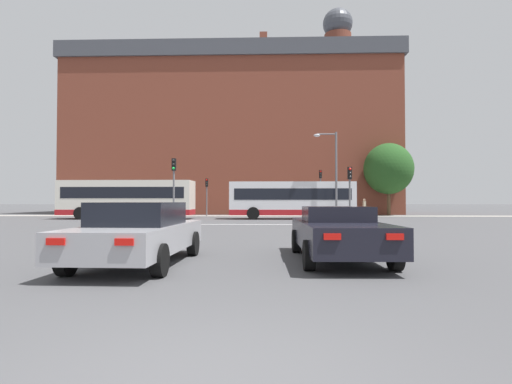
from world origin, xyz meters
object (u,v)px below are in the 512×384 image
(car_saloon_left, at_px, (140,232))
(traffic_light_far_right, at_px, (321,185))
(pedestrian_waiting, at_px, (364,206))
(pedestrian_walking_east, at_px, (324,206))
(street_lamp_junction, at_px, (332,166))
(bus_crossing_trailing, at_px, (127,198))
(traffic_light_far_left, at_px, (207,191))
(traffic_light_near_left, at_px, (174,180))
(bus_crossing_lead, at_px, (292,199))
(pedestrian_walking_west, at_px, (330,206))
(traffic_light_near_right, at_px, (350,185))
(car_roadster_right, at_px, (338,232))

(car_saloon_left, xyz_separation_m, traffic_light_far_right, (8.07, 30.24, 2.30))
(pedestrian_waiting, bearing_deg, pedestrian_walking_east, 95.16)
(car_saloon_left, relative_size, street_lamp_junction, 0.73)
(bus_crossing_trailing, height_order, pedestrian_walking_east, bus_crossing_trailing)
(traffic_light_far_left, distance_m, street_lamp_junction, 13.87)
(car_saloon_left, distance_m, traffic_light_near_left, 17.07)
(bus_crossing_lead, distance_m, traffic_light_near_left, 10.77)
(traffic_light_far_left, xyz_separation_m, pedestrian_walking_west, (12.34, 1.35, -1.49))
(traffic_light_far_right, xyz_separation_m, pedestrian_walking_east, (0.41, 0.27, -2.07))
(traffic_light_far_left, height_order, street_lamp_junction, street_lamp_junction)
(car_saloon_left, bearing_deg, traffic_light_near_right, 65.30)
(bus_crossing_lead, distance_m, traffic_light_far_right, 7.46)
(car_saloon_left, distance_m, bus_crossing_lead, 24.17)
(car_roadster_right, height_order, traffic_light_far_left, traffic_light_far_left)
(car_saloon_left, xyz_separation_m, pedestrian_waiting, (12.55, 31.13, 0.29))
(bus_crossing_lead, height_order, street_lamp_junction, street_lamp_junction)
(traffic_light_far_right, relative_size, pedestrian_walking_east, 2.76)
(car_saloon_left, xyz_separation_m, bus_crossing_lead, (4.85, 23.67, 0.89))
(street_lamp_junction, bearing_deg, bus_crossing_trailing, 174.54)
(bus_crossing_trailing, xyz_separation_m, traffic_light_far_left, (5.52, 6.67, 0.83))
(traffic_light_near_right, distance_m, pedestrian_waiting, 14.97)
(car_roadster_right, height_order, bus_crossing_trailing, bus_crossing_trailing)
(bus_crossing_trailing, height_order, traffic_light_far_right, traffic_light_far_right)
(bus_crossing_trailing, relative_size, traffic_light_near_right, 2.94)
(car_roadster_right, relative_size, pedestrian_walking_east, 2.99)
(pedestrian_walking_east, bearing_deg, car_roadster_right, 166.98)
(traffic_light_far_right, distance_m, traffic_light_far_left, 11.23)
(pedestrian_waiting, bearing_deg, traffic_light_near_right, 159.66)
(pedestrian_walking_west, bearing_deg, traffic_light_near_right, -83.28)
(car_roadster_right, xyz_separation_m, traffic_light_near_left, (-7.87, 15.83, 2.18))
(traffic_light_near_left, height_order, pedestrian_walking_west, traffic_light_near_left)
(car_roadster_right, relative_size, bus_crossing_trailing, 0.45)
(pedestrian_waiting, bearing_deg, pedestrian_walking_west, 81.73)
(traffic_light_near_left, relative_size, traffic_light_near_right, 1.15)
(car_saloon_left, bearing_deg, traffic_light_near_left, 102.18)
(traffic_light_near_right, bearing_deg, car_saloon_left, -115.96)
(bus_crossing_trailing, xyz_separation_m, street_lamp_junction, (16.55, -1.58, 2.47))
(pedestrian_waiting, height_order, pedestrian_walking_west, pedestrian_walking_west)
(street_lamp_junction, bearing_deg, car_saloon_left, -109.87)
(traffic_light_far_right, height_order, street_lamp_junction, street_lamp_junction)
(traffic_light_far_right, bearing_deg, traffic_light_near_left, -129.65)
(bus_crossing_trailing, bearing_deg, street_lamp_junction, -95.46)
(traffic_light_near_right, bearing_deg, traffic_light_far_left, 130.73)
(street_lamp_junction, relative_size, pedestrian_walking_east, 4.15)
(traffic_light_far_left, height_order, pedestrian_walking_east, traffic_light_far_left)
(car_saloon_left, height_order, bus_crossing_lead, bus_crossing_lead)
(traffic_light_near_left, bearing_deg, bus_crossing_trailing, 128.90)
(street_lamp_junction, bearing_deg, pedestrian_walking_west, 82.22)
(traffic_light_far_right, xyz_separation_m, traffic_light_near_left, (-11.28, -13.61, -0.17))
(car_roadster_right, relative_size, bus_crossing_lead, 0.49)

